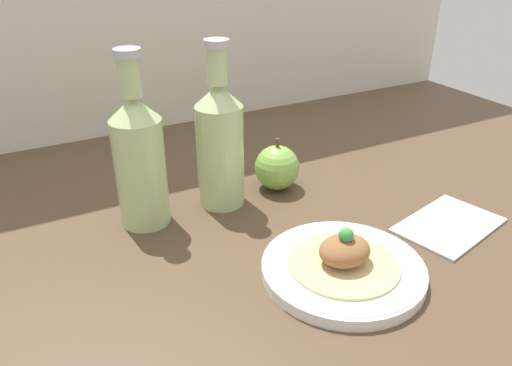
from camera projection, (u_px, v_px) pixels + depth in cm
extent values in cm
cube|color=brown|center=(252.00, 243.00, 79.48)|extent=(180.00, 110.00, 4.00)
cylinder|color=white|center=(343.00, 269.00, 68.72)|extent=(22.50, 22.50, 1.68)
torus|color=white|center=(343.00, 266.00, 68.45)|extent=(21.88, 21.88, 1.18)
cylinder|color=#D6BC7F|center=(343.00, 263.00, 68.24)|extent=(15.39, 15.39, 0.40)
ellipsoid|color=brown|center=(345.00, 251.00, 67.29)|extent=(7.30, 6.20, 3.78)
sphere|color=green|center=(346.00, 235.00, 66.15)|extent=(2.06, 2.06, 2.06)
cylinder|color=#B7D18E|center=(141.00, 173.00, 77.76)|extent=(7.91, 7.91, 17.47)
cone|color=#B7D18E|center=(134.00, 108.00, 72.96)|extent=(7.91, 7.91, 3.56)
cylinder|color=#B7D18E|center=(130.00, 77.00, 70.85)|extent=(3.17, 3.17, 5.69)
cylinder|color=#B7B7BC|center=(127.00, 53.00, 69.28)|extent=(3.96, 3.96, 1.20)
cylinder|color=#B7D18E|center=(220.00, 156.00, 83.40)|extent=(7.91, 7.91, 17.47)
cone|color=#B7D18E|center=(218.00, 95.00, 78.60)|extent=(7.91, 7.91, 3.56)
cylinder|color=#B7D18E|center=(217.00, 66.00, 76.49)|extent=(3.17, 3.17, 5.69)
cylinder|color=#B7B7BC|center=(216.00, 43.00, 74.92)|extent=(3.96, 3.96, 1.20)
sphere|color=#84B74C|center=(277.00, 168.00, 90.27)|extent=(8.18, 8.18, 8.18)
cylinder|color=brown|center=(277.00, 143.00, 88.11)|extent=(0.65, 0.65, 1.84)
cube|color=#B7BCC6|center=(449.00, 224.00, 80.09)|extent=(19.45, 15.00, 0.80)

